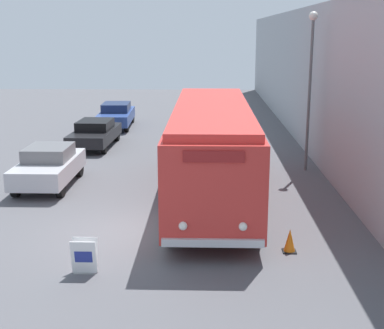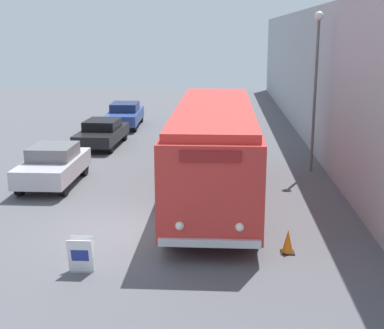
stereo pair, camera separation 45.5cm
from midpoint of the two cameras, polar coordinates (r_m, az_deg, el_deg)
ground_plane at (r=15.85m, az=-8.31°, el=-7.19°), size 80.00×80.00×0.00m
building_wall_right at (r=25.10m, az=12.61°, el=8.50°), size 0.30×60.00×6.88m
vintage_bus at (r=18.47m, az=1.41°, el=1.97°), size 2.70×11.40×3.28m
sign_board at (r=13.35m, az=-12.39°, el=-9.59°), size 0.61×0.33×0.86m
streetlamp at (r=22.42m, az=11.96°, el=9.86°), size 0.36×0.36×6.48m
parked_car_near at (r=20.90m, az=-15.62°, el=-0.12°), size 1.87×4.21×1.52m
parked_car_mid at (r=27.63m, az=-10.78°, el=3.32°), size 2.02×4.63×1.34m
parked_car_far at (r=33.19m, az=-8.48°, el=5.27°), size 2.06×4.86×1.47m
traffic_cone at (r=14.46m, az=9.49°, el=-8.01°), size 0.36×0.36×0.64m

